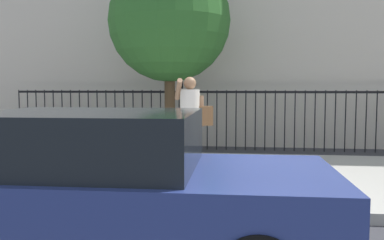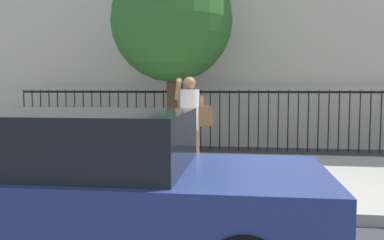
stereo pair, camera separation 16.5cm
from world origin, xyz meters
name	(u,v)px [view 1 (the left image)]	position (x,y,z in m)	size (l,w,h in m)	color
ground_plane	(217,220)	(0.00, 0.00, 0.00)	(60.00, 60.00, 0.00)	#333338
sidewalk	(225,177)	(0.00, 2.20, 0.07)	(28.00, 4.40, 0.15)	#9E9B93
iron_fence	(231,112)	(0.00, 5.90, 1.02)	(12.03, 0.04, 1.60)	black
parked_hatchback	(107,189)	(-0.97, -1.37, 0.70)	(4.23, 1.92, 1.45)	navy
pedestrian_on_phone	(191,118)	(-0.58, 2.04, 1.14)	(0.71, 0.51, 1.71)	#936B4C
street_bench	(1,135)	(-4.90, 3.20, 0.65)	(1.60, 0.45, 0.95)	brown
street_tree_near	(169,21)	(-1.45, 4.71, 3.24)	(2.90, 2.90, 4.70)	#4C3823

